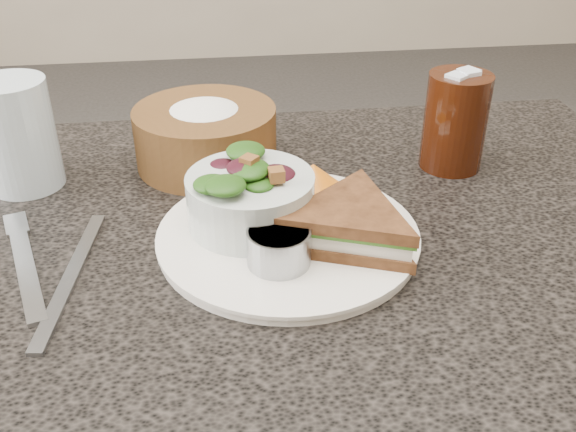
# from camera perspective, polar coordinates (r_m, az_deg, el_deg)

# --- Properties ---
(dinner_plate) EXTENTS (0.26, 0.26, 0.01)m
(dinner_plate) POSITION_cam_1_polar(r_m,az_deg,el_deg) (0.65, -0.00, -1.84)
(dinner_plate) COLOR silver
(dinner_plate) RESTS_ON dining_table
(sandwich) EXTENTS (0.20, 0.20, 0.04)m
(sandwich) POSITION_cam_1_polar(r_m,az_deg,el_deg) (0.62, 5.47, -0.76)
(sandwich) COLOR brown
(sandwich) RESTS_ON dinner_plate
(salad_bowl) EXTENTS (0.17, 0.17, 0.07)m
(salad_bowl) POSITION_cam_1_polar(r_m,az_deg,el_deg) (0.64, -3.37, 2.20)
(salad_bowl) COLOR silver
(salad_bowl) RESTS_ON dinner_plate
(dressing_ramekin) EXTENTS (0.08, 0.08, 0.04)m
(dressing_ramekin) POSITION_cam_1_polar(r_m,az_deg,el_deg) (0.59, -0.83, -2.79)
(dressing_ramekin) COLOR gray
(dressing_ramekin) RESTS_ON dinner_plate
(orange_wedge) EXTENTS (0.09, 0.09, 0.03)m
(orange_wedge) POSITION_cam_1_polar(r_m,az_deg,el_deg) (0.71, 2.26, 3.51)
(orange_wedge) COLOR orange
(orange_wedge) RESTS_ON dinner_plate
(fork) EXTENTS (0.07, 0.17, 0.00)m
(fork) POSITION_cam_1_polar(r_m,az_deg,el_deg) (0.66, -22.27, -4.35)
(fork) COLOR #B0B2B6
(fork) RESTS_ON dining_table
(knife) EXTENTS (0.04, 0.21, 0.00)m
(knife) POSITION_cam_1_polar(r_m,az_deg,el_deg) (0.63, -18.70, -5.05)
(knife) COLOR #989CA2
(knife) RESTS_ON dining_table
(bread_basket) EXTENTS (0.22, 0.22, 0.10)m
(bread_basket) POSITION_cam_1_polar(r_m,az_deg,el_deg) (0.79, -7.37, 7.87)
(bread_basket) COLOR brown
(bread_basket) RESTS_ON dining_table
(cola_glass) EXTENTS (0.08, 0.08, 0.13)m
(cola_glass) POSITION_cam_1_polar(r_m,az_deg,el_deg) (0.80, 14.69, 8.51)
(cola_glass) COLOR black
(cola_glass) RESTS_ON dining_table
(water_glass) EXTENTS (0.10, 0.10, 0.13)m
(water_glass) POSITION_cam_1_polar(r_m,az_deg,el_deg) (0.79, -22.90, 6.66)
(water_glass) COLOR silver
(water_glass) RESTS_ON dining_table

